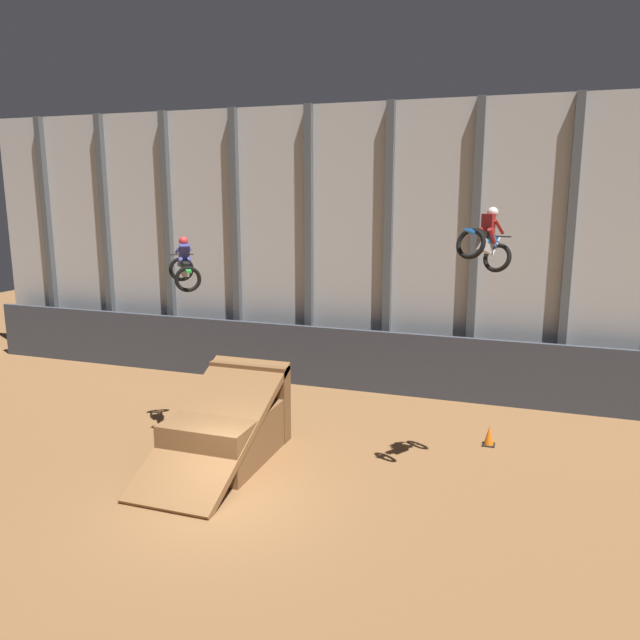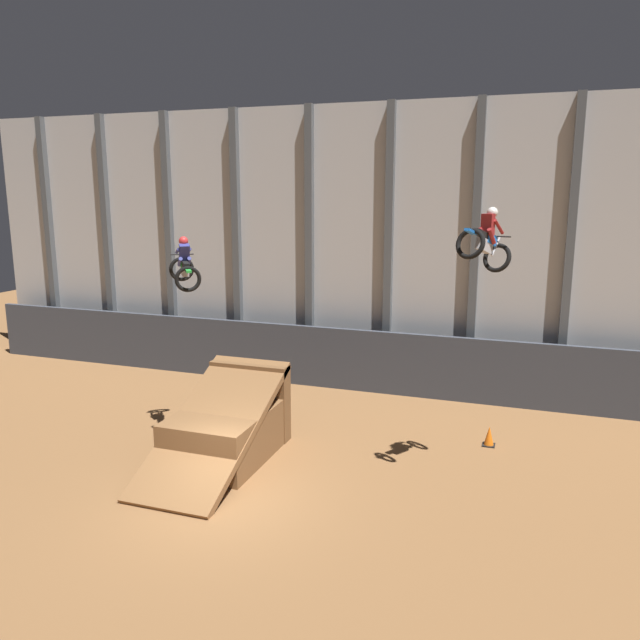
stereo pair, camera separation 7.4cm
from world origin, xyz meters
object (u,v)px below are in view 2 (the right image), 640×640
at_px(rider_bike_left_air, 185,266).
at_px(traffic_cone_near_ramp, 489,436).
at_px(rider_bike_right_air, 486,241).
at_px(dirt_ramp, 229,426).

xyz_separation_m(rider_bike_left_air, traffic_cone_near_ramp, (8.46, 2.25, -4.86)).
bearing_deg(traffic_cone_near_ramp, rider_bike_right_air, -94.90).
distance_m(rider_bike_left_air, traffic_cone_near_ramp, 10.01).
relative_size(dirt_ramp, rider_bike_right_air, 2.80).
bearing_deg(traffic_cone_near_ramp, rider_bike_left_air, -165.11).
height_order(dirt_ramp, rider_bike_left_air, rider_bike_left_air).
bearing_deg(dirt_ramp, rider_bike_left_air, 155.50).
bearing_deg(rider_bike_left_air, traffic_cone_near_ramp, -23.44).
bearing_deg(dirt_ramp, traffic_cone_near_ramp, 23.86).
bearing_deg(rider_bike_right_air, dirt_ramp, -151.14).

